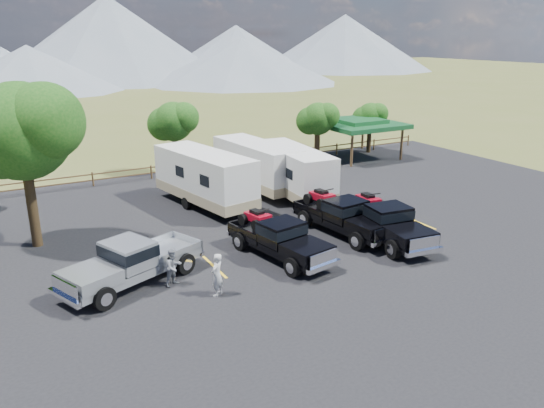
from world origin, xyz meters
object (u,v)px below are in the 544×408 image
tree_big_nw (20,131)px  trailer_right (293,172)px  pickup_silver (132,261)px  person_b (173,267)px  rig_left (278,237)px  person_a (217,275)px  rig_center (342,215)px  trailer_left (205,178)px  pavilion (359,124)px  rig_right (385,221)px  trailer_center (257,166)px

tree_big_nw → trailer_right: 15.42m
pickup_silver → person_b: 1.70m
rig_left → person_b: (-5.13, -0.44, -0.16)m
person_a → person_b: bearing=-93.2°
tree_big_nw → rig_center: (13.90, -5.78, -4.58)m
person_a → tree_big_nw: bearing=-96.3°
rig_center → pickup_silver: rig_center is taller
rig_left → trailer_right: size_ratio=0.68×
rig_center → trailer_right: (0.99, 6.46, 0.65)m
person_b → pickup_silver: bearing=126.2°
rig_left → trailer_left: trailer_left is taller
pickup_silver → person_a: (2.58, -2.62, -0.10)m
pavilion → trailer_left: bearing=-158.7°
rig_right → pickup_silver: rig_right is taller
pavilion → person_b: size_ratio=3.94×
trailer_left → tree_big_nw: bearing=179.7°
rig_right → trailer_center: bearing=104.9°
rig_left → trailer_right: (5.33, 7.52, 0.69)m
trailer_left → trailer_right: (5.41, -1.04, -0.08)m
rig_center → trailer_right: 6.57m
pavilion → person_a: bearing=-139.6°
rig_right → trailer_right: size_ratio=0.71×
tree_big_nw → pavilion: (25.55, 7.97, -2.81)m
rig_right → person_a: rig_right is taller
rig_left → person_a: (-3.94, -2.12, -0.07)m
trailer_right → person_a: trailer_right is taller
rig_center → trailer_center: (-0.24, 8.92, 0.67)m
pavilion → pickup_silver: bearing=-147.6°
pavilion → trailer_left: (-16.06, -6.25, -1.04)m
person_b → pavilion: bearing=16.0°
tree_big_nw → trailer_center: bearing=13.0°
rig_left → trailer_center: 10.81m
pavilion → rig_left: size_ratio=1.02×
rig_center → person_b: size_ratio=3.98×
trailer_center → trailer_right: trailer_center is taller
pavilion → trailer_center: (-11.89, -4.83, -1.10)m
trailer_center → person_a: size_ratio=5.24×
trailer_right → pickup_silver: (-11.86, -7.02, -0.66)m
rig_left → trailer_left: bearing=80.4°
tree_big_nw → person_a: tree_big_nw is taller
rig_left → trailer_center: trailer_center is taller
rig_left → rig_center: (4.34, 1.06, 0.04)m
rig_right → trailer_right: bearing=98.8°
trailer_left → pickup_silver: (-6.45, -8.06, -0.74)m
rig_left → trailer_right: 9.25m
pavilion → rig_center: (-11.65, -13.75, -1.77)m
rig_center → rig_right: size_ratio=0.99×
pavilion → trailer_left: size_ratio=0.66×
rig_left → person_a: size_ratio=3.50×
trailer_center → person_a: (-8.04, -12.10, -0.78)m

